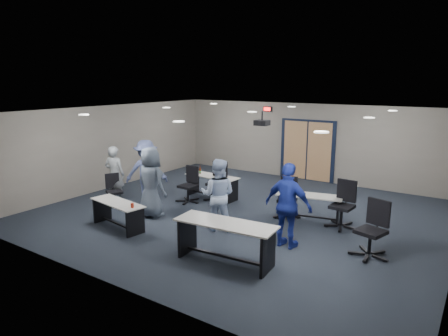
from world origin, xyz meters
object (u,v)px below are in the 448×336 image
Objects in this scene: table_back_left at (212,182)px; chair_back_b at (217,182)px; table_back_right at (309,203)px; person_back at (146,171)px; table_front_left at (118,210)px; chair_loose_left at (114,191)px; person_navy at (288,206)px; person_plaid at (151,182)px; table_front_right at (225,235)px; person_gray at (115,175)px; chair_back_a at (188,185)px; chair_back_d at (342,205)px; chair_loose_right at (371,229)px; chair_back_c at (287,198)px; person_lightblue at (218,195)px.

chair_back_b is (0.28, -0.16, 0.09)m from table_back_left.
table_back_left is 1.01× the size of table_back_right.
person_back reaches higher than table_back_left.
chair_loose_left is (-1.38, 1.10, 0.02)m from table_front_left.
person_navy is at bearing -94.45° from table_back_right.
person_navy reaches higher than chair_back_b.
person_plaid reaches higher than chair_loose_left.
person_navy is (0.69, 1.34, 0.36)m from table_front_right.
table_front_right is 5.03m from person_gray.
chair_loose_left is 5.25m from person_navy.
table_back_left is 2.85m from person_gray.
chair_back_b reaches higher than chair_back_a.
person_back reaches higher than table_back_right.
chair_back_d is at bearing -17.69° from table_back_right.
table_front_left is at bearing 92.95° from person_plaid.
chair_loose_right is at bearing 26.28° from table_front_left.
chair_loose_right is 1.69m from person_navy.
table_front_left is 0.97× the size of table_back_left.
chair_back_d reaches higher than table_back_left.
chair_back_c is 1.40m from chair_back_d.
chair_back_d is 6.31m from person_gray.
chair_back_b is 0.62× the size of person_plaid.
person_gray is 1.73m from person_plaid.
person_plaid is (-3.53, -2.00, 0.46)m from table_back_right.
chair_back_c is at bearing 52.72° from table_front_left.
person_lightblue is at bearing -155.78° from chair_loose_right.
chair_back_d is 0.67× the size of person_lightblue.
table_back_left is (0.41, 3.32, 0.03)m from table_front_left.
table_back_right is 2.43m from person_lightblue.
person_navy reaches higher than table_front_left.
chair_back_c is 1.92m from person_navy.
chair_loose_right is at bearing -41.75° from chair_back_c.
chair_back_c is at bearing 169.33° from chair_loose_right.
person_back is at bearing -33.86° from person_lightblue.
chair_back_b is 0.98× the size of chair_loose_right.
person_gray reaches higher than table_front_right.
chair_back_b is (-2.47, 3.27, 0.01)m from table_front_right.
chair_back_c is at bearing -141.90° from person_lightblue.
person_gray is (-4.80, 1.48, 0.28)m from table_front_right.
chair_loose_right is at bearing 33.93° from table_front_right.
person_back is at bearing -163.89° from chair_back_d.
person_back is at bearing 124.40° from table_front_left.
chair_back_b is at bearing -27.27° from table_back_left.
table_front_left is at bearing -141.37° from chair_back_d.
table_back_right is 0.93× the size of person_back.
chair_back_b is 2.38m from chair_back_c.
chair_back_b is at bearing 86.55° from table_front_left.
chair_loose_right reaches higher than chair_back_d.
chair_back_c is (2.65, -0.39, 0.05)m from table_back_left.
chair_loose_left is at bearing -134.16° from chair_back_a.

